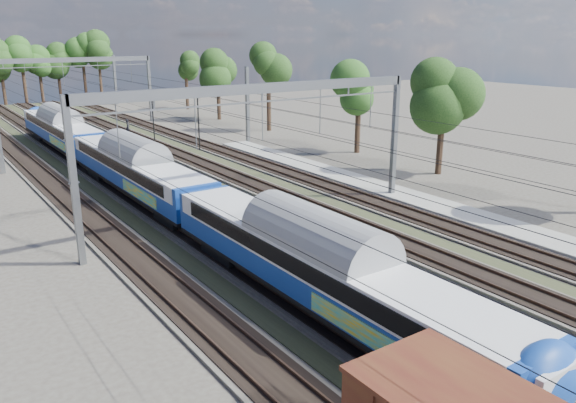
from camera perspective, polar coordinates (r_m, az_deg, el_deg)
track_bed at (r=49.28m, az=-11.89°, el=2.48°), size 21.00×130.00×0.34m
platform at (r=37.78m, az=21.74°, el=-2.62°), size 3.00×70.00×0.30m
catenary at (r=55.43m, az=-15.16°, el=10.42°), size 25.65×130.00×9.00m
tree_belt at (r=97.89m, az=-21.70°, el=13.34°), size 39.96×98.98×12.25m
emu_train at (r=42.79m, az=-15.09°, el=3.73°), size 3.14×66.44×4.60m
worker at (r=71.68m, az=-15.95°, el=7.26°), size 0.69×0.83×1.95m
signal_near at (r=63.99m, az=-13.57°, el=8.78°), size 0.39×0.36×5.73m
signal_far at (r=60.00m, az=-9.11°, el=8.87°), size 0.44×0.40×6.28m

